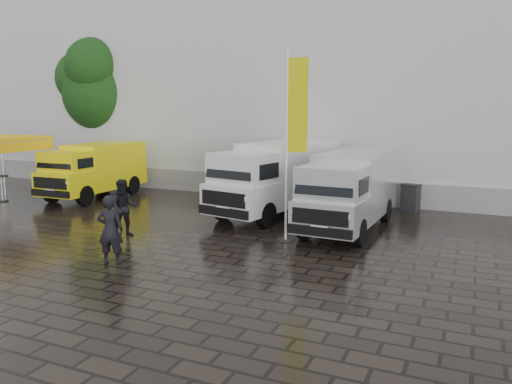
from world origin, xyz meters
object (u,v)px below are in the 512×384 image
(cocktail_table, at_px, (2,189))
(van_yellow, at_px, (94,171))
(van_white, at_px, (276,179))
(wheelie_bin, at_px, (411,198))
(van_silver, at_px, (349,192))
(flagpole, at_px, (293,136))
(person_front, at_px, (110,230))
(person_tent, at_px, (124,208))

(cocktail_table, bearing_deg, van_yellow, 38.75)
(van_white, distance_m, cocktail_table, 11.86)
(van_white, xyz_separation_m, cocktail_table, (-11.59, -2.36, -0.78))
(van_white, height_order, wheelie_bin, van_white)
(van_white, bearing_deg, van_silver, -10.24)
(flagpole, distance_m, person_front, 5.72)
(flagpole, xyz_separation_m, person_front, (-3.44, -3.97, -2.26))
(van_white, height_order, flagpole, flagpole)
(van_white, xyz_separation_m, flagpole, (1.86, -3.38, 1.82))
(van_yellow, distance_m, flagpole, 11.22)
(cocktail_table, xyz_separation_m, person_front, (10.01, -4.98, 0.34))
(cocktail_table, relative_size, wheelie_bin, 1.04)
(van_yellow, xyz_separation_m, van_white, (8.66, 0.00, 0.16))
(van_white, height_order, cocktail_table, van_white)
(van_yellow, height_order, wheelie_bin, van_yellow)
(cocktail_table, relative_size, person_tent, 0.62)
(van_yellow, relative_size, person_tent, 2.87)
(van_white, relative_size, van_silver, 1.08)
(wheelie_bin, relative_size, person_front, 0.59)
(flagpole, relative_size, cocktail_table, 5.01)
(flagpole, bearing_deg, cocktail_table, 175.68)
(person_front, xyz_separation_m, person_tent, (-1.50, 2.42, -0.00))
(van_white, relative_size, cocktail_table, 5.55)
(van_silver, bearing_deg, flagpole, -116.62)
(van_yellow, relative_size, van_silver, 0.89)
(van_yellow, height_order, van_silver, van_silver)
(van_yellow, distance_m, van_silver, 11.78)
(van_white, height_order, van_silver, van_white)
(van_yellow, bearing_deg, flagpole, -19.06)
(van_yellow, bearing_deg, cocktail_table, -142.52)
(van_silver, xyz_separation_m, wheelie_bin, (1.49, 3.82, -0.71))
(van_white, relative_size, person_tent, 3.46)
(van_silver, height_order, wheelie_bin, van_silver)
(van_yellow, bearing_deg, van_white, -1.27)
(flagpole, xyz_separation_m, wheelie_bin, (2.69, 5.98, -2.62))
(van_yellow, height_order, person_front, van_yellow)
(van_silver, relative_size, person_front, 3.19)
(wheelie_bin, distance_m, person_front, 11.69)
(van_silver, relative_size, person_tent, 3.21)
(person_front, distance_m, person_tent, 2.85)
(flagpole, distance_m, wheelie_bin, 7.06)
(van_yellow, relative_size, flagpole, 0.92)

